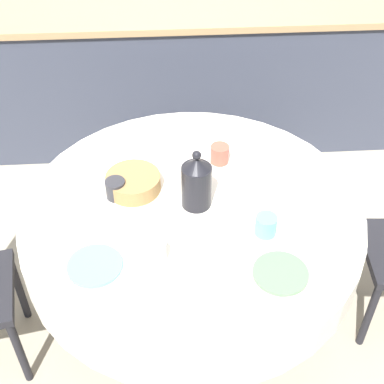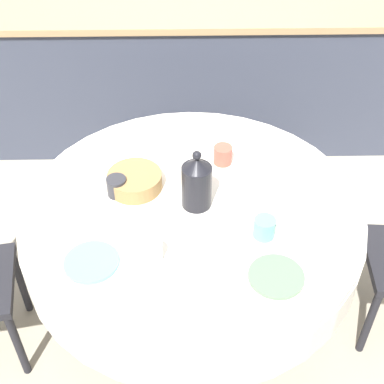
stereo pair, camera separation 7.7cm
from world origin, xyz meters
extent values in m
plane|color=#9E937F|center=(0.00, 0.00, 0.00)|extent=(12.00, 12.00, 0.00)
cube|color=#383D4C|center=(0.00, 1.56, 0.45)|extent=(3.20, 0.60, 0.90)
cube|color=#A37F56|center=(0.00, 1.56, 0.92)|extent=(3.24, 0.64, 0.04)
cylinder|color=brown|center=(0.00, 0.00, 0.02)|extent=(0.44, 0.44, 0.04)
cylinder|color=brown|center=(0.00, 0.00, 0.28)|extent=(0.11, 0.11, 0.48)
cylinder|color=silver|center=(0.00, 0.00, 0.61)|extent=(1.44, 1.44, 0.18)
cylinder|color=silver|center=(0.00, 0.00, 0.71)|extent=(1.43, 1.43, 0.03)
cylinder|color=black|center=(0.79, -0.23, 0.21)|extent=(0.04, 0.04, 0.42)
cylinder|color=black|center=(0.82, 0.12, 0.21)|extent=(0.04, 0.04, 0.42)
cylinder|color=black|center=(-0.83, 0.03, 0.21)|extent=(0.04, 0.04, 0.42)
cylinder|color=black|center=(-0.76, -0.32, 0.21)|extent=(0.04, 0.04, 0.42)
cylinder|color=#60BCB7|center=(-0.38, -0.31, 0.73)|extent=(0.21, 0.21, 0.01)
cylinder|color=white|center=(-0.16, -0.29, 0.77)|extent=(0.08, 0.08, 0.09)
cylinder|color=#5BA85B|center=(0.30, -0.39, 0.73)|extent=(0.21, 0.21, 0.01)
cylinder|color=#5BA39E|center=(0.28, -0.17, 0.77)|extent=(0.08, 0.08, 0.09)
cylinder|color=white|center=(-0.40, 0.28, 0.73)|extent=(0.21, 0.21, 0.01)
cylinder|color=#28282D|center=(-0.32, 0.08, 0.77)|extent=(0.08, 0.08, 0.09)
cylinder|color=white|center=(0.33, 0.36, 0.73)|extent=(0.21, 0.21, 0.01)
cylinder|color=#CC4C3D|center=(0.15, 0.29, 0.77)|extent=(0.08, 0.08, 0.09)
cylinder|color=black|center=(0.02, 0.02, 0.82)|extent=(0.12, 0.12, 0.19)
cone|color=black|center=(0.02, 0.02, 0.94)|extent=(0.11, 0.11, 0.04)
sphere|color=black|center=(0.02, 0.02, 0.98)|extent=(0.04, 0.04, 0.04)
cylinder|color=olive|center=(-0.24, 0.13, 0.76)|extent=(0.23, 0.23, 0.07)
camera|label=1|loc=(-0.11, -1.63, 2.25)|focal=50.00mm
camera|label=2|loc=(-0.03, -1.63, 2.25)|focal=50.00mm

